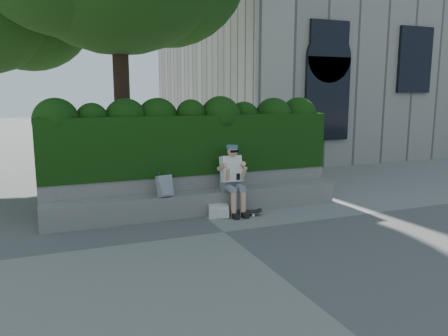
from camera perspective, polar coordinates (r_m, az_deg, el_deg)
name	(u,v)px	position (r m, az deg, el deg)	size (l,w,h in m)	color
ground	(224,232)	(7.71, 0.01, -8.36)	(80.00, 80.00, 0.00)	slate
bench_ledge	(201,203)	(8.77, -3.04, -4.58)	(6.00, 0.45, 0.45)	gray
planter_wall	(193,191)	(9.17, -4.01, -2.98)	(6.00, 0.50, 0.75)	gray
hedge	(190,143)	(9.22, -4.52, 3.23)	(6.00, 1.00, 1.20)	black
person	(232,177)	(8.70, 1.09, -1.13)	(0.40, 0.76, 1.38)	slate
skateboard	(239,212)	(8.69, 1.93, -5.75)	(0.83, 0.48, 0.09)	black
backpack_plaid	(165,186)	(8.37, -7.76, -2.33)	(0.28, 0.15, 0.41)	#ACACB0
backpack_ground	(218,211)	(8.56, -0.74, -5.64)	(0.37, 0.26, 0.24)	beige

